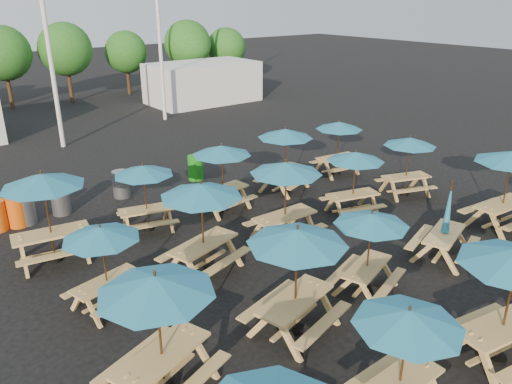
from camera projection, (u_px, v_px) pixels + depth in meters
ground at (287, 242)px, 14.65m from camera, size 120.00×120.00×0.00m
picnic_unit_1 at (156, 292)px, 8.40m from camera, size 2.64×2.64×2.44m
picnic_unit_2 at (101, 238)px, 10.97m from camera, size 2.10×2.10×2.06m
picnic_unit_3 at (43, 186)px, 12.84m from camera, size 2.44×2.44×2.53m
picnic_unit_4 at (408, 325)px, 7.98m from camera, size 1.85×1.85×2.14m
picnic_unit_5 at (297, 244)px, 10.00m from camera, size 2.53×2.53×2.46m
picnic_unit_6 at (201, 196)px, 12.34m from camera, size 2.58×2.58×2.46m
picnic_unit_7 at (144, 174)px, 14.75m from camera, size 2.18×2.18×2.11m
picnic_unit_9 at (371, 224)px, 11.58m from camera, size 2.23×2.23×2.08m
picnic_unit_10 at (286, 173)px, 14.01m from camera, size 2.08×2.08×2.43m
picnic_unit_11 at (222, 154)px, 16.11m from camera, size 2.15×2.15×2.27m
picnic_unit_13 at (446, 227)px, 13.41m from camera, size 2.18×2.03×2.29m
picnic_unit_14 at (356, 161)px, 15.82m from camera, size 2.25×2.25×2.16m
picnic_unit_15 at (285, 137)px, 17.79m from camera, size 2.52×2.52×2.35m
picnic_unit_17 at (511, 162)px, 14.73m from camera, size 2.29×2.29×2.51m
picnic_unit_18 at (410, 145)px, 17.42m from camera, size 2.33×2.33×2.15m
picnic_unit_19 at (339, 129)px, 19.53m from camera, size 2.05×2.05×2.17m
waste_bin_1 at (17, 212)px, 15.49m from camera, size 0.60×0.60×0.96m
waste_bin_2 at (25, 210)px, 15.64m from camera, size 0.60×0.60×0.96m
waste_bin_3 at (61, 200)px, 16.35m from camera, size 0.60×0.60×0.96m
waste_bin_4 at (121, 184)px, 17.74m from camera, size 0.60×0.60×0.96m
waste_bin_5 at (196, 168)px, 19.42m from camera, size 0.60×0.60×0.96m
mast_0 at (44, 13)px, 21.61m from camera, size 0.20×0.20×12.00m
mast_1 at (158, 10)px, 26.77m from camera, size 0.20×0.20×12.00m
event_tent_1 at (203, 82)px, 33.27m from camera, size 7.00×4.00×2.60m
tree_3 at (3, 53)px, 30.60m from camera, size 3.36×3.36×5.09m
tree_4 at (65, 49)px, 32.31m from camera, size 3.41×3.41×5.17m
tree_5 at (126, 52)px, 35.25m from camera, size 2.94×2.94×4.45m
tree_6 at (188, 44)px, 36.05m from camera, size 3.38×3.38×5.13m
tree_7 at (226, 47)px, 38.16m from camera, size 2.95×2.95×4.48m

